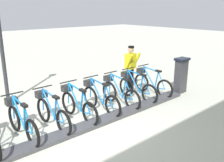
# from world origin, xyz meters

# --- Properties ---
(ground_plane) EXTENTS (60.00, 60.00, 0.00)m
(ground_plane) POSITION_xyz_m (0.00, 0.00, 0.00)
(ground_plane) COLOR beige
(dock_rail_base) EXTENTS (0.44, 7.87, 0.10)m
(dock_rail_base) POSITION_xyz_m (0.00, 0.00, 0.05)
(dock_rail_base) COLOR #47474C
(dock_rail_base) RESTS_ON ground
(payment_kiosk) EXTENTS (0.36, 0.52, 1.28)m
(payment_kiosk) POSITION_xyz_m (0.05, -4.29, 0.67)
(payment_kiosk) COLOR #38383D
(payment_kiosk) RESTS_ON ground
(bike_docked_0) EXTENTS (1.72, 0.54, 1.02)m
(bike_docked_0) POSITION_xyz_m (0.63, -3.33, 0.43)
(bike_docked_0) COLOR black
(bike_docked_0) RESTS_ON ground
(bike_docked_1) EXTENTS (1.72, 0.54, 1.02)m
(bike_docked_1) POSITION_xyz_m (0.63, -2.55, 0.43)
(bike_docked_1) COLOR black
(bike_docked_1) RESTS_ON ground
(bike_docked_2) EXTENTS (1.72, 0.54, 1.02)m
(bike_docked_2) POSITION_xyz_m (0.63, -1.76, 0.43)
(bike_docked_2) COLOR black
(bike_docked_2) RESTS_ON ground
(bike_docked_3) EXTENTS (1.72, 0.54, 1.02)m
(bike_docked_3) POSITION_xyz_m (0.63, -0.98, 0.43)
(bike_docked_3) COLOR black
(bike_docked_3) RESTS_ON ground
(bike_docked_4) EXTENTS (1.72, 0.54, 1.02)m
(bike_docked_4) POSITION_xyz_m (0.63, -0.19, 0.43)
(bike_docked_4) COLOR black
(bike_docked_4) RESTS_ON ground
(bike_docked_5) EXTENTS (1.72, 0.54, 1.02)m
(bike_docked_5) POSITION_xyz_m (0.63, 0.59, 0.43)
(bike_docked_5) COLOR black
(bike_docked_5) RESTS_ON ground
(bike_docked_6) EXTENTS (1.72, 0.54, 1.02)m
(bike_docked_6) POSITION_xyz_m (0.63, 1.38, 0.43)
(bike_docked_6) COLOR black
(bike_docked_6) RESTS_ON ground
(worker_near_rack) EXTENTS (0.50, 0.67, 1.66)m
(worker_near_rack) POSITION_xyz_m (1.48, -3.14, 0.91)
(worker_near_rack) COLOR white
(worker_near_rack) RESTS_ON ground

